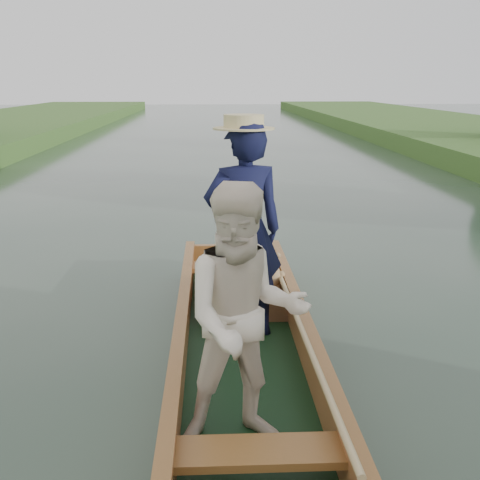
{
  "coord_description": "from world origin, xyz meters",
  "views": [
    {
      "loc": [
        -0.25,
        -4.54,
        2.31
      ],
      "look_at": [
        0.0,
        0.6,
        0.95
      ],
      "focal_mm": 45.0,
      "sensor_mm": 36.0,
      "label": 1
    }
  ],
  "objects": [
    {
      "name": "ground",
      "position": [
        0.0,
        0.0,
        0.0
      ],
      "size": [
        120.0,
        120.0,
        0.0
      ],
      "primitive_type": "plane",
      "color": "#283D30",
      "rests_on": "ground"
    },
    {
      "name": "trees_far",
      "position": [
        0.68,
        9.27,
        2.49
      ],
      "size": [
        22.94,
        14.37,
        4.62
      ],
      "color": "#47331E",
      "rests_on": "ground"
    },
    {
      "name": "punt",
      "position": [
        -0.0,
        -0.15,
        0.66
      ],
      "size": [
        1.12,
        5.0,
        2.02
      ],
      "color": "black",
      "rests_on": "ground"
    }
  ]
}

